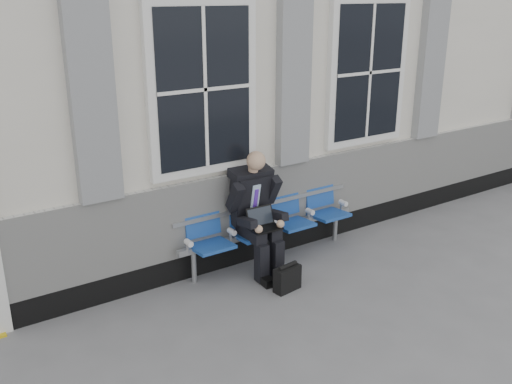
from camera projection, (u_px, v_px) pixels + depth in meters
ground at (418, 272)px, 7.03m from camera, size 70.00×70.00×0.00m
station_building at (260, 62)px, 9.01m from camera, size 14.40×4.40×4.49m
bench at (269, 219)px, 7.19m from camera, size 2.60×0.47×0.91m
businessman at (256, 208)px, 6.84m from camera, size 0.64×0.85×1.52m
briefcase at (287, 278)px, 6.55m from camera, size 0.35×0.18×0.34m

